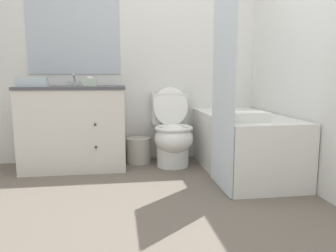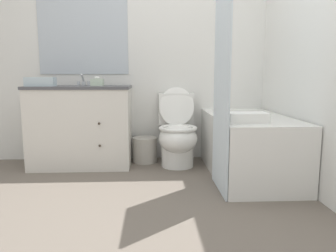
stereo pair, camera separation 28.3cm
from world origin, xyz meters
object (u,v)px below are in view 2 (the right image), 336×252
(toilet, at_px, (177,134))
(bathtub, at_px, (248,145))
(vanity_cabinet, at_px, (82,125))
(tissue_box, at_px, (97,82))
(hand_towel_folded, at_px, (40,82))
(wastebasket, at_px, (145,150))
(bath_towel_folded, at_px, (247,118))
(sink_faucet, at_px, (83,82))

(toilet, relative_size, bathtub, 0.60)
(vanity_cabinet, relative_size, tissue_box, 7.37)
(bathtub, bearing_deg, hand_towel_folded, 173.13)
(wastebasket, relative_size, bath_towel_folded, 0.87)
(vanity_cabinet, distance_m, bathtub, 1.71)
(hand_towel_folded, distance_m, bath_towel_folded, 1.99)
(toilet, bearing_deg, bath_towel_folded, -57.84)
(vanity_cabinet, xyz_separation_m, bath_towel_folded, (1.51, -0.86, 0.18))
(wastebasket, height_order, tissue_box, tissue_box)
(sink_faucet, xyz_separation_m, tissue_box, (0.17, -0.13, 0.00))
(vanity_cabinet, relative_size, bath_towel_folded, 3.26)
(hand_towel_folded, bearing_deg, tissue_box, 24.50)
(wastebasket, bearing_deg, bathtub, -27.39)
(tissue_box, bearing_deg, sink_faucet, 143.35)
(bathtub, distance_m, bath_towel_folded, 0.57)
(sink_faucet, distance_m, bath_towel_folded, 1.85)
(sink_faucet, height_order, toilet, sink_faucet)
(toilet, distance_m, tissue_box, 1.00)
(vanity_cabinet, bearing_deg, bath_towel_folded, -29.71)
(wastebasket, bearing_deg, bath_towel_folded, -48.47)
(bathtub, xyz_separation_m, hand_towel_folded, (-1.99, 0.24, 0.60))
(wastebasket, xyz_separation_m, bath_towel_folded, (0.85, -0.96, 0.47))
(toilet, height_order, bath_towel_folded, toilet)
(vanity_cabinet, relative_size, wastebasket, 3.77)
(toilet, relative_size, hand_towel_folded, 3.00)
(hand_towel_folded, bearing_deg, vanity_cabinet, 27.58)
(tissue_box, relative_size, bath_towel_folded, 0.44)
(bathtub, xyz_separation_m, wastebasket, (-1.00, 0.52, -0.15))
(hand_towel_folded, bearing_deg, bath_towel_folded, -20.27)
(sink_faucet, relative_size, hand_towel_folded, 0.52)
(sink_faucet, distance_m, toilet, 1.17)
(bath_towel_folded, bearing_deg, hand_towel_folded, 159.73)
(sink_faucet, height_order, tissue_box, sink_faucet)
(hand_towel_folded, bearing_deg, sink_faucet, 46.47)
(vanity_cabinet, bearing_deg, wastebasket, 8.53)
(vanity_cabinet, distance_m, toilet, 1.01)
(vanity_cabinet, bearing_deg, sink_faucet, 90.00)
(vanity_cabinet, height_order, bath_towel_folded, vanity_cabinet)
(toilet, height_order, bathtub, toilet)
(vanity_cabinet, bearing_deg, bathtub, -14.18)
(toilet, relative_size, tissue_box, 5.88)
(sink_faucet, bearing_deg, bathtub, -19.88)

